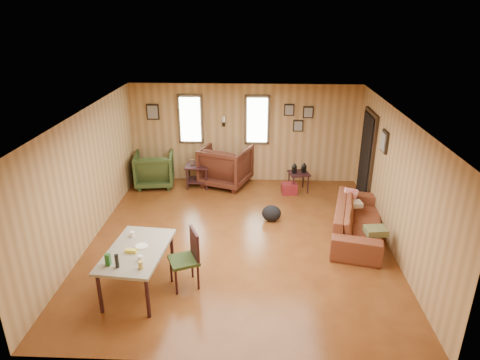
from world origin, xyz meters
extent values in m
cube|color=brown|center=(0.00, 0.00, -0.01)|extent=(5.50, 6.00, 0.02)
cube|color=#997C5B|center=(0.00, 0.00, 2.41)|extent=(5.50, 6.00, 0.02)
cube|color=tan|center=(0.00, 3.01, 1.20)|extent=(5.50, 0.02, 2.40)
cube|color=tan|center=(0.00, -3.01, 1.20)|extent=(5.50, 0.02, 2.40)
cube|color=tan|center=(-2.76, 0.00, 1.20)|extent=(0.02, 6.00, 2.40)
cube|color=tan|center=(2.76, 0.00, 1.20)|extent=(0.02, 6.00, 2.40)
cube|color=black|center=(-1.30, 2.97, 1.55)|extent=(0.60, 0.05, 1.20)
cube|color=#E0F2D1|center=(-1.30, 2.93, 1.55)|extent=(0.48, 0.04, 1.06)
cube|color=black|center=(0.30, 2.97, 1.55)|extent=(0.60, 0.05, 1.20)
cube|color=#E0F2D1|center=(0.30, 2.93, 1.55)|extent=(0.48, 0.04, 1.06)
cube|color=black|center=(-0.50, 2.95, 1.45)|extent=(0.07, 0.05, 0.12)
cylinder|color=silver|center=(-0.50, 2.89, 1.58)|extent=(0.07, 0.07, 0.14)
cube|color=black|center=(2.72, 1.95, 1.00)|extent=(0.06, 1.00, 2.05)
cube|color=black|center=(2.68, 1.95, 1.00)|extent=(0.04, 0.82, 1.90)
cube|color=black|center=(1.05, 2.97, 1.80)|extent=(0.24, 0.04, 0.28)
cube|color=#9E998C|center=(1.05, 2.94, 1.80)|extent=(0.19, 0.02, 0.22)
cube|color=black|center=(1.50, 2.97, 1.75)|extent=(0.24, 0.04, 0.28)
cube|color=#9E998C|center=(1.50, 2.94, 1.75)|extent=(0.19, 0.02, 0.22)
cube|color=black|center=(1.28, 2.97, 1.42)|extent=(0.24, 0.04, 0.28)
cube|color=#9E998C|center=(1.28, 2.94, 1.42)|extent=(0.19, 0.02, 0.22)
cube|color=black|center=(-2.20, 2.97, 1.72)|extent=(0.30, 0.04, 0.38)
cube|color=#9E998C|center=(-2.20, 2.94, 1.72)|extent=(0.24, 0.02, 0.31)
cube|color=black|center=(2.72, 0.85, 1.70)|extent=(0.04, 0.34, 0.42)
cube|color=#9E998C|center=(2.69, 0.85, 1.70)|extent=(0.02, 0.27, 0.34)
imported|color=brown|center=(2.25, 0.27, 0.43)|extent=(1.13, 2.29, 0.86)
imported|color=#482115|center=(-0.44, 2.66, 0.54)|extent=(1.33, 1.29, 1.08)
imported|color=#2F401D|center=(-2.16, 2.53, 0.46)|extent=(0.99, 0.95, 0.91)
cube|color=black|center=(-1.11, 2.47, 0.55)|extent=(0.56, 0.51, 0.04)
cube|color=black|center=(-1.11, 2.47, 0.18)|extent=(0.50, 0.46, 0.03)
cylinder|color=black|center=(-1.33, 2.27, 0.27)|extent=(0.04, 0.04, 0.54)
cylinder|color=black|center=(-0.88, 2.28, 0.27)|extent=(0.04, 0.04, 0.54)
cylinder|color=black|center=(-1.34, 2.67, 0.27)|extent=(0.04, 0.04, 0.54)
cylinder|color=black|center=(-0.88, 2.68, 0.27)|extent=(0.04, 0.04, 0.54)
cube|color=#4D3A33|center=(-1.23, 2.47, 0.63)|extent=(0.10, 0.02, 0.13)
cube|color=#4D3A33|center=(-1.01, 2.48, 0.63)|extent=(0.09, 0.02, 0.12)
cube|color=black|center=(1.29, 2.35, 0.44)|extent=(0.53, 0.53, 0.04)
cylinder|color=black|center=(1.16, 2.13, 0.22)|extent=(0.04, 0.04, 0.44)
cylinder|color=black|center=(1.51, 2.21, 0.22)|extent=(0.04, 0.04, 0.44)
cylinder|color=black|center=(1.08, 2.48, 0.22)|extent=(0.04, 0.04, 0.44)
cylinder|color=black|center=(1.43, 2.56, 0.22)|extent=(0.04, 0.04, 0.44)
cube|color=black|center=(1.18, 2.32, 0.54)|extent=(0.12, 0.12, 0.16)
cone|color=black|center=(1.18, 2.32, 0.67)|extent=(0.16, 0.16, 0.09)
cube|color=black|center=(1.41, 2.37, 0.54)|extent=(0.12, 0.12, 0.16)
cone|color=black|center=(1.41, 2.37, 0.67)|extent=(0.16, 0.16, 0.09)
cube|color=maroon|center=(1.07, 2.17, 0.13)|extent=(0.38, 0.29, 0.25)
ellipsoid|color=black|center=(0.62, 0.79, 0.17)|extent=(0.47, 0.42, 0.34)
cube|color=brown|center=(2.38, -0.42, 0.48)|extent=(0.39, 0.33, 0.12)
cube|color=red|center=(2.19, 0.90, 0.55)|extent=(0.32, 0.12, 0.32)
cube|color=tan|center=(2.24, 0.68, 0.46)|extent=(0.33, 0.27, 0.09)
cube|color=gray|center=(-1.47, -1.57, 0.68)|extent=(0.96, 1.46, 0.05)
cylinder|color=black|center=(-1.87, -2.13, 0.33)|extent=(0.06, 0.06, 0.67)
cylinder|color=black|center=(-1.17, -2.20, 0.33)|extent=(0.06, 0.06, 0.67)
cylinder|color=black|center=(-1.76, -0.94, 0.33)|extent=(0.06, 0.06, 0.67)
cylinder|color=black|center=(-1.06, -1.00, 0.33)|extent=(0.06, 0.06, 0.67)
cylinder|color=white|center=(-1.33, -1.86, 0.75)|extent=(0.08, 0.08, 0.08)
cylinder|color=white|center=(-1.63, -1.18, 0.75)|extent=(0.08, 0.08, 0.08)
cube|color=#215C25|center=(-1.75, -1.99, 0.79)|extent=(0.07, 0.07, 0.18)
cylinder|color=black|center=(-1.60, -2.04, 0.81)|extent=(0.06, 0.06, 0.20)
cylinder|color=gold|center=(-1.27, -2.05, 0.76)|extent=(0.07, 0.07, 0.11)
cylinder|color=white|center=(-1.41, -1.48, 0.72)|extent=(0.20, 0.20, 0.02)
cube|color=yellow|center=(-1.52, -1.66, 0.73)|extent=(0.17, 0.09, 0.06)
cube|color=#2F401D|center=(-0.79, -1.45, 0.46)|extent=(0.56, 0.56, 0.05)
cube|color=black|center=(-0.62, -1.37, 0.71)|extent=(0.20, 0.39, 0.47)
cylinder|color=black|center=(-0.88, -1.67, 0.22)|extent=(0.05, 0.05, 0.45)
cylinder|color=black|center=(-0.56, -1.54, 0.22)|extent=(0.05, 0.05, 0.45)
cylinder|color=black|center=(-1.02, -1.36, 0.22)|extent=(0.05, 0.05, 0.45)
cylinder|color=black|center=(-0.70, -1.22, 0.22)|extent=(0.05, 0.05, 0.45)
camera|label=1|loc=(0.32, -7.01, 4.10)|focal=32.00mm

